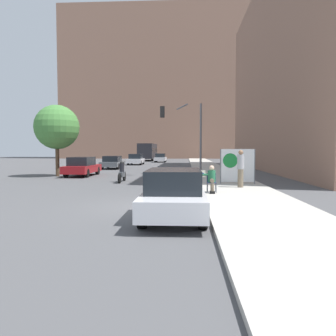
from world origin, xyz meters
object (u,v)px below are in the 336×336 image
Objects in this scene: car_on_road_midblock at (113,162)px; city_bus_on_road at (148,151)px; jogger_on_sidewalk at (241,168)px; motorcycle_on_road at (122,173)px; street_tree_near_curb at (57,127)px; car_on_road_far_lane at (161,158)px; car_on_road_nearest at (82,166)px; protest_banner at (237,165)px; seated_protester at (211,178)px; car_on_road_distant at (136,159)px; parked_car_curbside at (174,194)px; traffic_light_pole at (186,126)px.

city_bus_on_road reaches higher than car_on_road_midblock.
motorcycle_on_road is (-6.64, 3.59, -0.53)m from jogger_on_sidewalk.
street_tree_near_curb reaches higher than car_on_road_midblock.
car_on_road_midblock is 19.20m from car_on_road_far_lane.
car_on_road_midblock is at bearing 88.68° from car_on_road_nearest.
jogger_on_sidewalk is 0.87× the size of motorcycle_on_road.
car_on_road_midblock is at bearing -91.53° from city_bus_on_road.
street_tree_near_curb is (-12.43, 6.01, 2.53)m from protest_banner.
car_on_road_distant is (-7.74, 29.00, -0.03)m from seated_protester.
street_tree_near_curb reaches higher than seated_protester.
seated_protester is at bearing -48.57° from car_on_road_nearest.
car_on_road_midblock is (-10.46, 15.80, -0.45)m from protest_banner.
jogger_on_sidewalk is at bearing -70.87° from car_on_road_distant.
parked_car_curbside is at bearing 46.75° from jogger_on_sidewalk.
parked_car_curbside is 2.10× the size of motorcycle_on_road.
seated_protester is 0.12× the size of city_bus_on_road.
jogger_on_sidewalk is 14.77m from street_tree_near_curb.
parked_car_curbside is at bearing -73.30° from car_on_road_midblock.
traffic_light_pole reaches higher than car_on_road_midblock.
car_on_road_nearest is 1.07× the size of car_on_road_far_lane.
car_on_road_midblock reaches higher than seated_protester.
city_bus_on_road is (-6.98, 34.50, -2.05)m from traffic_light_pole.
car_on_road_nearest is 5.99m from motorcycle_on_road.
car_on_road_midblock is (-8.76, 19.56, -0.07)m from seated_protester.
car_on_road_nearest is at bearing 12.81° from street_tree_near_curb.
jogger_on_sidewalk is 0.97× the size of protest_banner.
seated_protester is 0.27× the size of car_on_road_far_lane.
car_on_road_nearest is at bearing 149.04° from protest_banner.
street_tree_near_curb is at bearing -167.19° from car_on_road_nearest.
seated_protester is at bearing 32.76° from jogger_on_sidewalk.
car_on_road_midblock is at bearing 132.20° from traffic_light_pole.
protest_banner is 0.44× the size of car_on_road_far_lane.
protest_banner is 12.46m from car_on_road_nearest.
car_on_road_nearest is 2.16× the size of motorcycle_on_road.
street_tree_near_curb is at bearing -98.82° from car_on_road_distant.
city_bus_on_road reaches higher than car_on_road_distant.
seated_protester is 0.26× the size of parked_car_curbside.
car_on_road_distant is at bearing 96.60° from motorcycle_on_road.
car_on_road_nearest reaches higher than motorcycle_on_road.
jogger_on_sidewalk is at bearing -32.01° from street_tree_near_curb.
seated_protester is 0.28× the size of car_on_road_midblock.
car_on_road_distant is (-9.45, 25.24, -0.41)m from protest_banner.
car_on_road_midblock is 14.40m from motorcycle_on_road.
car_on_road_nearest is at bearing -91.32° from car_on_road_midblock.
car_on_road_nearest is at bearing -93.74° from car_on_road_distant.
car_on_road_far_lane is at bearing -98.74° from jogger_on_sidewalk.
parked_car_curbside is 17.53m from street_tree_near_curb.
traffic_light_pole is 19.35m from car_on_road_distant.
city_bus_on_road is at bearing 111.95° from car_on_road_far_lane.
car_on_road_distant is at bearing -88.89° from city_bus_on_road.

